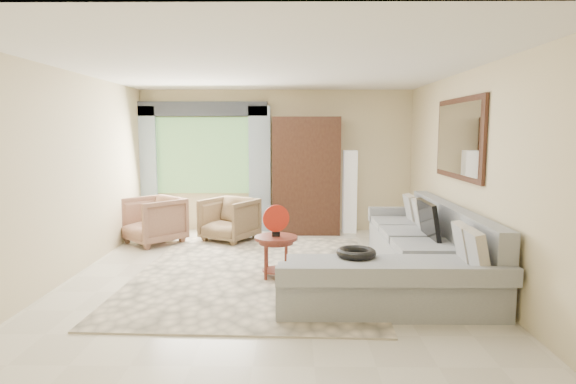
{
  "coord_description": "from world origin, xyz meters",
  "views": [
    {
      "loc": [
        0.32,
        -5.93,
        1.85
      ],
      "look_at": [
        0.25,
        0.35,
        1.05
      ],
      "focal_mm": 30.0,
      "sensor_mm": 36.0,
      "label": 1
    }
  ],
  "objects_px": {
    "sectional_sofa": "(412,260)",
    "armchair_left": "(153,220)",
    "armoire": "(306,176)",
    "armchair_right": "(229,220)",
    "tv_screen": "(428,220)",
    "floor_lamp": "(350,192)",
    "coffee_table": "(276,256)",
    "potted_plant": "(147,215)"
  },
  "relations": [
    {
      "from": "sectional_sofa",
      "to": "floor_lamp",
      "type": "relative_size",
      "value": 2.31
    },
    {
      "from": "armchair_right",
      "to": "floor_lamp",
      "type": "bearing_deg",
      "value": 49.37
    },
    {
      "from": "tv_screen",
      "to": "sectional_sofa",
      "type": "bearing_deg",
      "value": -130.43
    },
    {
      "from": "tv_screen",
      "to": "floor_lamp",
      "type": "relative_size",
      "value": 0.49
    },
    {
      "from": "coffee_table",
      "to": "armchair_left",
      "type": "xyz_separation_m",
      "value": [
        -2.1,
        1.89,
        0.1
      ]
    },
    {
      "from": "floor_lamp",
      "to": "potted_plant",
      "type": "bearing_deg",
      "value": -179.88
    },
    {
      "from": "armchair_right",
      "to": "armchair_left",
      "type": "bearing_deg",
      "value": -140.48
    },
    {
      "from": "coffee_table",
      "to": "sectional_sofa",
      "type": "bearing_deg",
      "value": -4.39
    },
    {
      "from": "potted_plant",
      "to": "armoire",
      "type": "relative_size",
      "value": 0.29
    },
    {
      "from": "tv_screen",
      "to": "armoire",
      "type": "bearing_deg",
      "value": 120.13
    },
    {
      "from": "armchair_right",
      "to": "tv_screen",
      "type": "bearing_deg",
      "value": -4.05
    },
    {
      "from": "armchair_left",
      "to": "armoire",
      "type": "height_order",
      "value": "armoire"
    },
    {
      "from": "armchair_left",
      "to": "armoire",
      "type": "xyz_separation_m",
      "value": [
        2.54,
        0.88,
        0.66
      ]
    },
    {
      "from": "sectional_sofa",
      "to": "armchair_left",
      "type": "distance_m",
      "value": 4.28
    },
    {
      "from": "tv_screen",
      "to": "armchair_left",
      "type": "height_order",
      "value": "tv_screen"
    },
    {
      "from": "potted_plant",
      "to": "sectional_sofa",
      "type": "bearing_deg",
      "value": -35.31
    },
    {
      "from": "sectional_sofa",
      "to": "coffee_table",
      "type": "bearing_deg",
      "value": 175.61
    },
    {
      "from": "tv_screen",
      "to": "coffee_table",
      "type": "distance_m",
      "value": 2.0
    },
    {
      "from": "sectional_sofa",
      "to": "tv_screen",
      "type": "distance_m",
      "value": 0.6
    },
    {
      "from": "coffee_table",
      "to": "potted_plant",
      "type": "distance_m",
      "value": 3.76
    },
    {
      "from": "armoire",
      "to": "armchair_right",
      "type": "bearing_deg",
      "value": -152.72
    },
    {
      "from": "sectional_sofa",
      "to": "armchair_right",
      "type": "xyz_separation_m",
      "value": [
        -2.54,
        2.22,
        0.08
      ]
    },
    {
      "from": "sectional_sofa",
      "to": "armchair_right",
      "type": "bearing_deg",
      "value": 138.83
    },
    {
      "from": "tv_screen",
      "to": "armoire",
      "type": "height_order",
      "value": "armoire"
    },
    {
      "from": "tv_screen",
      "to": "potted_plant",
      "type": "xyz_separation_m",
      "value": [
        -4.43,
        2.64,
        -0.42
      ]
    },
    {
      "from": "tv_screen",
      "to": "armchair_left",
      "type": "distance_m",
      "value": 4.4
    },
    {
      "from": "coffee_table",
      "to": "armchair_left",
      "type": "relative_size",
      "value": 0.63
    },
    {
      "from": "armchair_right",
      "to": "armoire",
      "type": "relative_size",
      "value": 0.38
    },
    {
      "from": "sectional_sofa",
      "to": "tv_screen",
      "type": "height_order",
      "value": "tv_screen"
    },
    {
      "from": "armchair_right",
      "to": "floor_lamp",
      "type": "distance_m",
      "value": 2.27
    },
    {
      "from": "armchair_left",
      "to": "armchair_right",
      "type": "relative_size",
      "value": 1.06
    },
    {
      "from": "potted_plant",
      "to": "armchair_right",
      "type": "bearing_deg",
      "value": -24.13
    },
    {
      "from": "sectional_sofa",
      "to": "tv_screen",
      "type": "bearing_deg",
      "value": 49.57
    },
    {
      "from": "armchair_right",
      "to": "armoire",
      "type": "distance_m",
      "value": 1.62
    },
    {
      "from": "coffee_table",
      "to": "armchair_left",
      "type": "distance_m",
      "value": 2.82
    },
    {
      "from": "floor_lamp",
      "to": "armchair_right",
      "type": "bearing_deg",
      "value": -160.79
    },
    {
      "from": "armchair_left",
      "to": "floor_lamp",
      "type": "height_order",
      "value": "floor_lamp"
    },
    {
      "from": "coffee_table",
      "to": "armoire",
      "type": "bearing_deg",
      "value": 80.88
    },
    {
      "from": "armchair_left",
      "to": "coffee_table",
      "type": "bearing_deg",
      "value": 1.7
    },
    {
      "from": "coffee_table",
      "to": "floor_lamp",
      "type": "height_order",
      "value": "floor_lamp"
    },
    {
      "from": "tv_screen",
      "to": "potted_plant",
      "type": "height_order",
      "value": "tv_screen"
    },
    {
      "from": "tv_screen",
      "to": "coffee_table",
      "type": "height_order",
      "value": "tv_screen"
    }
  ]
}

